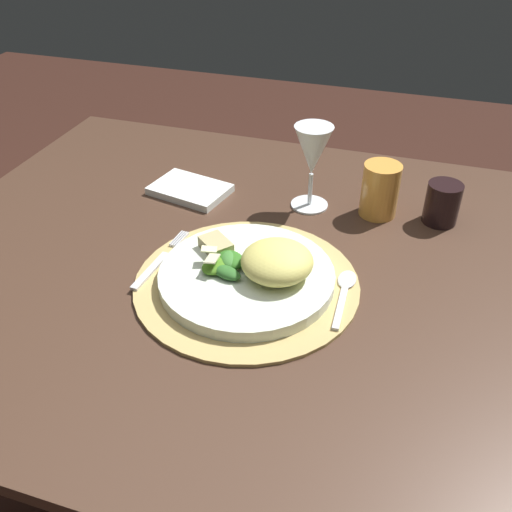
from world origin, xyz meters
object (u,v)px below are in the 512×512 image
object	(u,v)px
spoon	(345,288)
napkin	(190,190)
dining_table	(258,330)
fork	(159,262)
dark_tumbler	(442,203)
wine_glass	(313,153)
dinner_plate	(246,276)
amber_tumbler	(380,190)

from	to	relation	value
spoon	napkin	world-z (taller)	napkin
dining_table	fork	world-z (taller)	fork
fork	spoon	bearing A→B (deg)	4.82
napkin	dark_tumbler	xyz separation A→B (m)	(0.47, 0.04, 0.03)
wine_glass	dining_table	bearing A→B (deg)	-100.40
napkin	wine_glass	distance (m)	0.25
dinner_plate	wine_glass	xyz separation A→B (m)	(0.04, 0.26, 0.09)
fork	amber_tumbler	size ratio (longest dim) A/B	1.71
amber_tumbler	dark_tumbler	world-z (taller)	amber_tumbler
fork	spoon	size ratio (longest dim) A/B	1.21
dinner_plate	dark_tumbler	xyz separation A→B (m)	(0.27, 0.28, 0.02)
napkin	wine_glass	world-z (taller)	wine_glass
spoon	napkin	size ratio (longest dim) A/B	0.97
wine_glass	dark_tumbler	bearing A→B (deg)	4.19
amber_tumbler	spoon	bearing A→B (deg)	-93.43
dining_table	spoon	xyz separation A→B (m)	(0.15, -0.03, 0.16)
dinner_plate	dark_tumbler	size ratio (longest dim) A/B	3.57
wine_glass	dark_tumbler	distance (m)	0.25
dinner_plate	spoon	distance (m)	0.15
napkin	dark_tumbler	size ratio (longest dim) A/B	1.91
wine_glass	amber_tumbler	world-z (taller)	wine_glass
napkin	dark_tumbler	world-z (taller)	dark_tumbler
fork	napkin	xyz separation A→B (m)	(-0.05, 0.24, -0.00)
dinner_plate	wine_glass	size ratio (longest dim) A/B	1.70
amber_tumbler	dark_tumbler	distance (m)	0.11
spoon	amber_tumbler	size ratio (longest dim) A/B	1.42
dining_table	dark_tumbler	world-z (taller)	dark_tumbler
fork	napkin	bearing A→B (deg)	101.05
napkin	wine_glass	bearing A→B (deg)	5.58
wine_glass	fork	bearing A→B (deg)	-125.78
dining_table	dinner_plate	distance (m)	0.18
spoon	napkin	bearing A→B (deg)	148.38
wine_glass	spoon	bearing A→B (deg)	-64.76
dinner_plate	dining_table	bearing A→B (deg)	89.10
napkin	dining_table	bearing A→B (deg)	-42.20
dinner_plate	napkin	size ratio (longest dim) A/B	1.87
amber_tumbler	napkin	bearing A→B (deg)	-174.76
fork	dark_tumbler	size ratio (longest dim) A/B	2.24
napkin	amber_tumbler	distance (m)	0.36
fork	napkin	distance (m)	0.24
dinner_plate	fork	distance (m)	0.15
napkin	amber_tumbler	world-z (taller)	amber_tumbler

